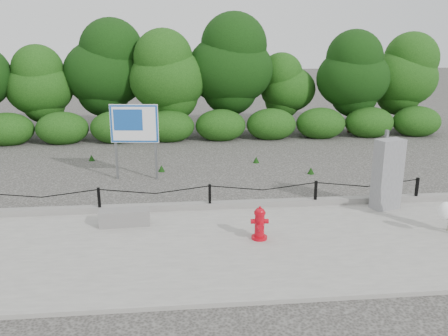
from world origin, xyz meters
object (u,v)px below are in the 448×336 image
utility_cabinet (387,174)px  advertising_sign (134,127)px  concrete_block (125,217)px  fire_hydrant (260,224)px

utility_cabinet → advertising_sign: advertising_sign is taller
utility_cabinet → advertising_sign: 6.75m
concrete_block → utility_cabinet: (5.92, 0.40, 0.65)m
fire_hydrant → advertising_sign: bearing=124.8°
utility_cabinet → fire_hydrant: bearing=-173.0°
fire_hydrant → utility_cabinet: 3.53m
fire_hydrant → concrete_block: fire_hydrant is taller
concrete_block → advertising_sign: size_ratio=0.49×
concrete_block → advertising_sign: 3.77m
utility_cabinet → advertising_sign: size_ratio=0.84×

